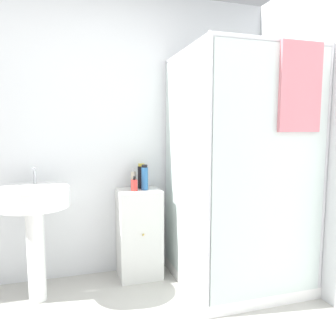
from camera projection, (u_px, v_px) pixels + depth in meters
name	position (u px, v px, depth m)	size (l,w,h in m)	color
wall_back	(89.00, 136.00, 2.87)	(6.40, 0.06, 2.50)	silver
shower_enclosure	(235.00, 229.00, 2.72)	(0.98, 1.01, 1.93)	white
vanity_cabinet	(139.00, 233.00, 2.90)	(0.37, 0.34, 0.79)	silver
sink	(34.00, 211.00, 2.45)	(0.52, 0.52, 1.01)	white
soap_dispenser	(134.00, 185.00, 2.80)	(0.06, 0.06, 0.13)	red
shampoo_bottle_tall_black	(141.00, 176.00, 2.91)	(0.07, 0.07, 0.22)	black
shampoo_bottle_blue	(145.00, 178.00, 2.84)	(0.06, 0.06, 0.22)	#2D66A3
lotion_bottle_white	(134.00, 180.00, 2.91)	(0.04, 0.05, 0.18)	beige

